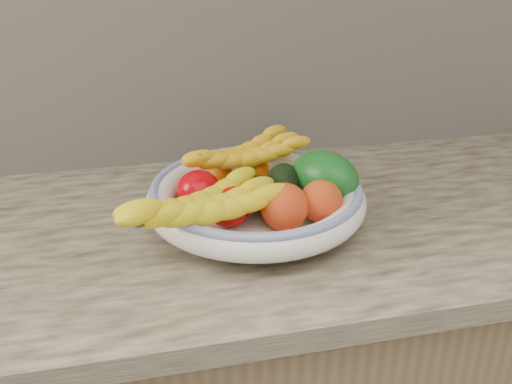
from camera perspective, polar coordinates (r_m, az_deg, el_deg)
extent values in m
cube|color=tan|center=(1.06, -0.24, -3.43)|extent=(2.44, 0.66, 0.04)
cube|color=#BCB0A0|center=(1.26, -3.43, 14.29)|extent=(2.40, 0.02, 0.50)
cylinder|color=white|center=(1.03, 0.00, -2.60)|extent=(0.13, 0.13, 0.02)
cylinder|color=white|center=(1.03, 0.00, -1.91)|extent=(0.32, 0.32, 0.01)
torus|color=white|center=(1.01, 0.00, -0.61)|extent=(0.39, 0.39, 0.05)
torus|color=#344392|center=(1.00, 0.00, 0.51)|extent=(0.37, 0.37, 0.02)
ellipsoid|color=orange|center=(1.10, -3.68, 1.81)|extent=(0.07, 0.07, 0.05)
ellipsoid|color=#FF6A05|center=(1.11, 0.10, 2.15)|extent=(0.06, 0.06, 0.05)
ellipsoid|color=#BD0008|center=(1.02, -5.77, 0.20)|extent=(0.10, 0.10, 0.07)
ellipsoid|color=#C00001|center=(0.96, -2.80, -1.42)|extent=(0.09, 0.09, 0.07)
ellipsoid|color=black|center=(0.99, 0.62, -0.20)|extent=(0.10, 0.11, 0.06)
ellipsoid|color=black|center=(1.04, 2.76, 0.96)|extent=(0.09, 0.11, 0.06)
ellipsoid|color=#0E4D14|center=(1.03, 6.85, 1.45)|extent=(0.17, 0.18, 0.12)
ellipsoid|color=orange|center=(0.94, 2.86, -1.50)|extent=(0.09, 0.09, 0.08)
ellipsoid|color=orange|center=(0.96, 6.53, -0.92)|extent=(0.09, 0.09, 0.07)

